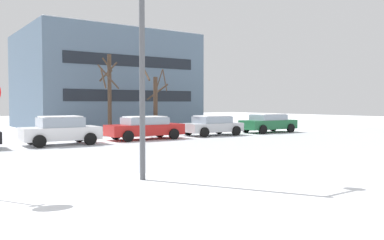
# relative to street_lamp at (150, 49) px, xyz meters

# --- Properties ---
(ground_plane) EXTENTS (120.00, 120.00, 0.00)m
(ground_plane) POSITION_rel_street_lamp_xyz_m (-3.41, 1.92, -3.72)
(ground_plane) COLOR white
(street_lamp) EXTENTS (1.65, 0.36, 6.15)m
(street_lamp) POSITION_rel_street_lamp_xyz_m (0.00, 0.00, 0.00)
(street_lamp) COLOR #4C4F54
(street_lamp) RESTS_ON ground
(parked_car_white) EXTENTS (3.95, 2.20, 1.50)m
(parked_car_white) POSITION_rel_street_lamp_xyz_m (0.76, 10.96, -2.96)
(parked_car_white) COLOR white
(parked_car_white) RESTS_ON ground
(parked_car_red) EXTENTS (4.64, 2.12, 1.39)m
(parked_car_red) POSITION_rel_street_lamp_xyz_m (5.86, 11.19, -3.00)
(parked_car_red) COLOR red
(parked_car_red) RESTS_ON ground
(parked_car_silver) EXTENTS (4.06, 2.24, 1.34)m
(parked_car_silver) POSITION_rel_street_lamp_xyz_m (10.96, 11.20, -3.03)
(parked_car_silver) COLOR silver
(parked_car_silver) RESTS_ON ground
(parked_car_green) EXTENTS (4.33, 2.16, 1.38)m
(parked_car_green) POSITION_rel_street_lamp_xyz_m (16.05, 10.98, -3.00)
(parked_car_green) COLOR #1E6038
(parked_car_green) RESTS_ON ground
(tree_far_mid) EXTENTS (1.98, 2.13, 4.74)m
(tree_far_mid) POSITION_rel_street_lamp_xyz_m (8.45, 14.44, -1.42)
(tree_far_mid) COLOR #423326
(tree_far_mid) RESTS_ON ground
(tree_far_right) EXTENTS (1.76, 1.77, 5.44)m
(tree_far_right) POSITION_rel_street_lamp_xyz_m (5.39, 15.32, -0.75)
(tree_far_right) COLOR #423326
(tree_far_right) RESTS_ON ground
(building_far_right) EXTENTS (14.03, 11.74, 8.37)m
(building_far_right) POSITION_rel_street_lamp_xyz_m (9.04, 24.84, 0.47)
(building_far_right) COLOR slate
(building_far_right) RESTS_ON ground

